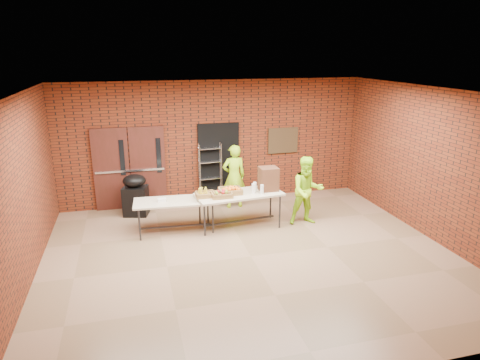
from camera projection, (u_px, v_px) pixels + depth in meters
name	position (u px, v px, depth m)	size (l,w,h in m)	color
room	(252.00, 179.00, 8.00)	(8.08, 7.08, 3.28)	#7E6244
double_doors	(130.00, 168.00, 10.81)	(1.78, 0.12, 2.10)	#491B15
dark_doorway	(219.00, 162.00, 11.39)	(1.10, 0.06, 2.10)	black
bronze_plaque	(283.00, 140.00, 11.67)	(0.85, 0.04, 0.70)	#412D1A
wire_rack	(210.00, 173.00, 11.27)	(0.59, 0.20, 1.61)	silver
table_left	(175.00, 203.00, 9.45)	(1.83, 0.86, 0.73)	beige
table_right	(239.00, 196.00, 9.71)	(2.03, 1.02, 0.80)	beige
basket_bananas	(205.00, 194.00, 9.46)	(0.41, 0.32, 0.13)	olive
basket_oranges	(230.00, 191.00, 9.66)	(0.50, 0.39, 0.16)	olive
basket_apples	(222.00, 194.00, 9.44)	(0.45, 0.35, 0.14)	olive
muffin_tray	(206.00, 196.00, 9.58)	(0.37, 0.37, 0.09)	#134718
napkin_box	(162.00, 200.00, 9.38)	(0.19, 0.13, 0.06)	white
coffee_dispenser	(268.00, 179.00, 9.84)	(0.41, 0.37, 0.55)	#4F2B1B
cup_stack_front	(253.00, 189.00, 9.66)	(0.08, 0.08, 0.23)	white
cup_stack_mid	(262.00, 190.00, 9.60)	(0.08, 0.08, 0.23)	white
cup_stack_back	(255.00, 187.00, 9.76)	(0.08, 0.08, 0.23)	white
covered_grill	(135.00, 195.00, 10.47)	(0.67, 0.61, 1.04)	black
volunteer_woman	(234.00, 176.00, 10.91)	(0.60, 0.39, 1.65)	#ACF21A
volunteer_man	(307.00, 191.00, 9.86)	(0.78, 0.61, 1.61)	#ACF21A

